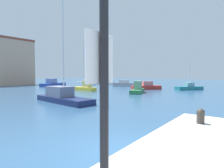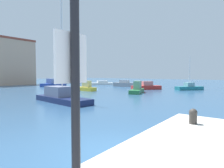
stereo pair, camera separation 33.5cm
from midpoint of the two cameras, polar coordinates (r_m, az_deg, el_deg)
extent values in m
plane|color=#2D5175|center=(31.27, -12.29, -2.00)|extent=(160.00, 160.00, 0.00)
cylinder|color=black|center=(2.09, -6.61, 13.57)|extent=(0.10, 0.10, 4.19)
cube|color=white|center=(2.10, -7.77, 7.88)|extent=(0.44, 0.03, 0.56)
cylinder|color=red|center=(2.12, -8.12, 9.46)|extent=(0.24, 0.01, 0.24)
cylinder|color=#38332D|center=(7.21, 24.68, -9.42)|extent=(0.26, 0.26, 0.39)
sphere|color=#38332D|center=(7.17, 24.71, -7.88)|extent=(0.27, 0.27, 0.27)
cube|color=gold|center=(31.13, -8.26, -1.46)|extent=(1.43, 4.60, 0.57)
cube|color=#DFCD77|center=(30.57, -7.41, 0.02)|extent=(0.90, 1.41, 1.08)
cylinder|color=silver|center=(31.07, -8.31, 5.75)|extent=(0.12, 0.12, 7.25)
cylinder|color=silver|center=(31.67, -9.28, 0.76)|extent=(0.13, 1.60, 0.08)
cube|color=#233D93|center=(44.31, -17.07, -0.16)|extent=(6.81, 3.86, 0.69)
cube|color=#6E7DB1|center=(43.82, -17.57, 0.93)|extent=(2.47, 1.92, 1.04)
cube|color=#19234C|center=(18.59, -14.36, -4.60)|extent=(2.75, 7.20, 0.52)
cube|color=slate|center=(19.13, -15.55, -2.14)|extent=(1.88, 2.85, 0.98)
cylinder|color=silver|center=(18.64, -14.57, 11.40)|extent=(0.12, 0.12, 9.84)
cube|color=gray|center=(41.03, 4.12, -0.16)|extent=(1.91, 5.25, 0.86)
cube|color=#ADB0B5|center=(41.05, 3.98, 0.83)|extent=(1.18, 2.11, 0.56)
cube|color=#B22823|center=(33.65, 10.64, -1.06)|extent=(4.88, 4.56, 0.67)
cube|color=#C4716E|center=(33.68, 10.95, 0.18)|extent=(2.05, 1.99, 0.79)
cube|color=white|center=(48.19, -3.38, 0.10)|extent=(6.33, 5.71, 0.51)
cube|color=silver|center=(48.26, -2.77, 0.72)|extent=(2.89, 2.74, 0.53)
cube|color=#28703D|center=(27.19, 7.91, -2.16)|extent=(4.99, 2.99, 0.52)
cube|color=gray|center=(27.66, 8.11, -0.30)|extent=(2.04, 1.48, 1.19)
cube|color=#1E707A|center=(34.67, 22.66, -1.18)|extent=(4.52, 4.14, 0.60)
cube|color=#6B9CA2|center=(34.62, 22.66, -0.13)|extent=(1.79, 1.78, 0.67)
cylinder|color=silver|center=(34.59, 22.76, 3.54)|extent=(0.12, 0.12, 5.11)
cylinder|color=silver|center=(35.09, 23.80, 0.80)|extent=(1.29, 1.09, 0.08)
cube|color=tan|center=(53.97, -28.90, 5.60)|extent=(10.68, 7.41, 10.97)
cube|color=brown|center=(54.57, -29.06, 11.63)|extent=(10.89, 7.56, 0.50)
camera|label=1|loc=(0.17, -89.72, 0.01)|focal=30.05mm
camera|label=2|loc=(0.17, 90.28, -0.01)|focal=30.05mm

